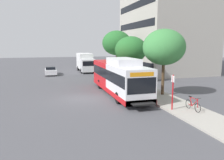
# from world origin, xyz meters

# --- Properties ---
(ground_plane) EXTENTS (120.00, 120.00, 0.00)m
(ground_plane) POSITION_xyz_m (0.00, 8.00, 0.00)
(ground_plane) COLOR #4C4C51
(sidewalk_curb) EXTENTS (3.00, 56.00, 0.14)m
(sidewalk_curb) POSITION_xyz_m (7.00, 6.00, 0.07)
(sidewalk_curb) COLOR #A8A399
(sidewalk_curb) RESTS_ON ground
(transit_bus) EXTENTS (2.58, 12.25, 3.65)m
(transit_bus) POSITION_xyz_m (3.87, 0.92, 1.70)
(transit_bus) COLOR white
(transit_bus) RESTS_ON ground
(bus_stop_sign_pole) EXTENTS (0.10, 0.36, 2.60)m
(bus_stop_sign_pole) POSITION_xyz_m (5.89, -5.78, 1.65)
(bus_stop_sign_pole) COLOR red
(bus_stop_sign_pole) RESTS_ON sidewalk_curb
(bicycle_parked) EXTENTS (0.52, 1.76, 1.02)m
(bicycle_parked) POSITION_xyz_m (7.26, -6.37, 0.56)
(bicycle_parked) COLOR black
(bicycle_parked) RESTS_ON sidewalk_curb
(street_tree_near_stop) EXTENTS (3.97, 3.97, 6.20)m
(street_tree_near_stop) POSITION_xyz_m (7.71, -1.00, 4.64)
(street_tree_near_stop) COLOR #4C3823
(street_tree_near_stop) RESTS_ON sidewalk_curb
(street_tree_mid_block) EXTENTS (4.10, 4.10, 5.80)m
(street_tree_mid_block) POSITION_xyz_m (7.63, 7.47, 4.19)
(street_tree_mid_block) COLOR #4C3823
(street_tree_mid_block) RESTS_ON sidewalk_curb
(street_tree_far_block) EXTENTS (4.59, 4.59, 6.92)m
(street_tree_far_block) POSITION_xyz_m (7.97, 14.71, 5.10)
(street_tree_far_block) COLOR #4C3823
(street_tree_far_block) RESTS_ON sidewalk_curb
(parked_car_far_lane) EXTENTS (1.80, 4.50, 1.33)m
(parked_car_far_lane) POSITION_xyz_m (-2.33, 17.59, 0.66)
(parked_car_far_lane) COLOR silver
(parked_car_far_lane) RESTS_ON ground
(box_truck_background) EXTENTS (2.32, 7.01, 3.25)m
(box_truck_background) POSITION_xyz_m (3.80, 20.24, 1.74)
(box_truck_background) COLOR silver
(box_truck_background) RESTS_ON ground
(lattice_comm_tower) EXTENTS (1.10, 1.10, 30.37)m
(lattice_comm_tower) POSITION_xyz_m (18.34, 29.63, 10.14)
(lattice_comm_tower) COLOR #B7B7BC
(lattice_comm_tower) RESTS_ON ground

